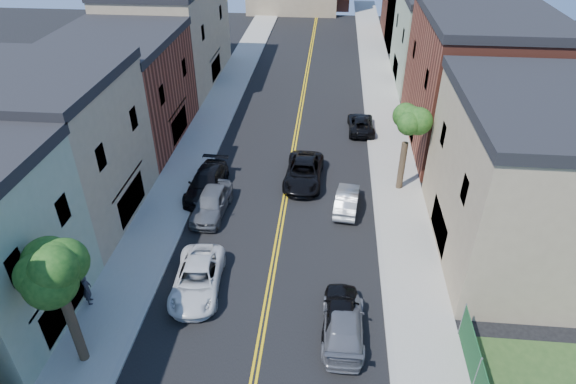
% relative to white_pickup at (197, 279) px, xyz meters
% --- Properties ---
extents(sidewalk_left, '(3.20, 100.00, 0.15)m').
position_rel_white_pickup_xyz_m(sidewalk_left, '(-4.10, 21.05, -0.66)').
color(sidewalk_left, gray).
rests_on(sidewalk_left, ground).
extents(sidewalk_right, '(3.20, 100.00, 0.15)m').
position_rel_white_pickup_xyz_m(sidewalk_right, '(11.70, 21.05, -0.66)').
color(sidewalk_right, gray).
rests_on(sidewalk_right, ground).
extents(curb_left, '(0.30, 100.00, 0.15)m').
position_rel_white_pickup_xyz_m(curb_left, '(-2.35, 21.05, -0.66)').
color(curb_left, gray).
rests_on(curb_left, ground).
extents(curb_right, '(0.30, 100.00, 0.15)m').
position_rel_white_pickup_xyz_m(curb_right, '(9.95, 21.05, -0.66)').
color(curb_right, gray).
rests_on(curb_right, ground).
extents(bldg_left_tan_near, '(9.00, 10.00, 9.00)m').
position_rel_white_pickup_xyz_m(bldg_left_tan_near, '(-10.20, 6.05, 3.76)').
color(bldg_left_tan_near, '#998466').
rests_on(bldg_left_tan_near, ground).
extents(bldg_left_brick, '(9.00, 12.00, 8.00)m').
position_rel_white_pickup_xyz_m(bldg_left_brick, '(-10.20, 17.05, 3.26)').
color(bldg_left_brick, brown).
rests_on(bldg_left_brick, ground).
extents(bldg_left_tan_far, '(9.00, 16.00, 9.50)m').
position_rel_white_pickup_xyz_m(bldg_left_tan_far, '(-10.20, 31.05, 4.01)').
color(bldg_left_tan_far, '#998466').
rests_on(bldg_left_tan_far, ground).
extents(bldg_right_tan, '(9.00, 12.00, 9.00)m').
position_rel_white_pickup_xyz_m(bldg_right_tan, '(17.80, 5.05, 3.76)').
color(bldg_right_tan, '#998466').
rests_on(bldg_right_tan, ground).
extents(bldg_right_brick, '(9.00, 14.00, 10.00)m').
position_rel_white_pickup_xyz_m(bldg_right_brick, '(17.80, 19.05, 4.26)').
color(bldg_right_brick, brown).
rests_on(bldg_right_brick, ground).
extents(bldg_right_palegrn, '(9.00, 12.00, 8.50)m').
position_rel_white_pickup_xyz_m(bldg_right_palegrn, '(17.80, 33.05, 3.51)').
color(bldg_right_palegrn, gray).
rests_on(bldg_right_palegrn, ground).
extents(tree_left_mid, '(5.20, 5.20, 9.29)m').
position_rel_white_pickup_xyz_m(tree_left_mid, '(-4.08, -4.94, 5.85)').
color(tree_left_mid, '#342A1A').
rests_on(tree_left_mid, sidewalk_left).
extents(tree_right_far, '(4.40, 4.40, 8.03)m').
position_rel_white_pickup_xyz_m(tree_right_far, '(11.72, 11.06, 5.02)').
color(tree_right_far, '#342A1A').
rests_on(tree_right_far, sidewalk_right).
extents(white_pickup, '(2.85, 5.47, 1.47)m').
position_rel_white_pickup_xyz_m(white_pickup, '(0.00, 0.00, 0.00)').
color(white_pickup, silver).
rests_on(white_pickup, ground).
extents(grey_car_left, '(2.26, 4.99, 1.66)m').
position_rel_white_pickup_xyz_m(grey_car_left, '(-0.81, 6.98, 0.10)').
color(grey_car_left, '#54575C').
rests_on(grey_car_left, ground).
extents(black_car_left, '(2.47, 5.56, 1.59)m').
position_rel_white_pickup_xyz_m(black_car_left, '(-1.70, 9.38, 0.06)').
color(black_car_left, black).
rests_on(black_car_left, ground).
extents(grey_car_right, '(2.03, 4.94, 1.43)m').
position_rel_white_pickup_xyz_m(grey_car_right, '(7.72, -2.40, -0.02)').
color(grey_car_right, slate).
rests_on(grey_car_right, ground).
extents(black_car_right, '(1.86, 4.41, 1.49)m').
position_rel_white_pickup_xyz_m(black_car_right, '(7.60, -1.75, 0.01)').
color(black_car_right, black).
rests_on(black_car_right, ground).
extents(silver_car_right, '(1.85, 4.22, 1.35)m').
position_rel_white_pickup_xyz_m(silver_car_right, '(7.99, 8.29, -0.06)').
color(silver_car_right, '#ABAFB3').
rests_on(silver_car_right, ground).
extents(dark_car_right_far, '(2.28, 4.69, 1.29)m').
position_rel_white_pickup_xyz_m(dark_car_right_far, '(9.30, 20.22, -0.09)').
color(dark_car_right_far, black).
rests_on(dark_car_right_far, ground).
extents(black_suv_lane, '(2.78, 5.70, 1.56)m').
position_rel_white_pickup_xyz_m(black_suv_lane, '(4.92, 11.42, 0.05)').
color(black_suv_lane, black).
rests_on(black_suv_lane, ground).
extents(pedestrian_left, '(0.69, 0.80, 1.86)m').
position_rel_white_pickup_xyz_m(pedestrian_left, '(-5.30, -1.59, 0.35)').
color(pedestrian_left, '#27272F').
rests_on(pedestrian_left, sidewalk_left).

